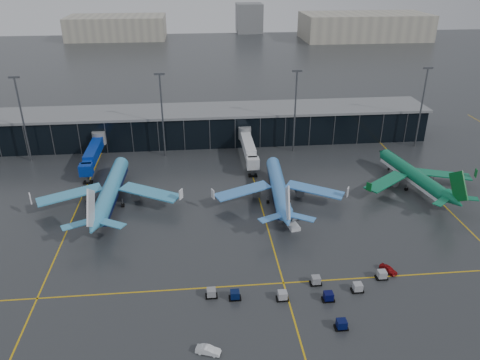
{
  "coord_description": "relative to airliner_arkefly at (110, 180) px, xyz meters",
  "views": [
    {
      "loc": [
        -5.12,
        -84.8,
        55.76
      ],
      "look_at": [
        5.0,
        18.0,
        6.0
      ],
      "focal_mm": 35.0,
      "sensor_mm": 36.0,
      "label": 1
    }
  ],
  "objects": [
    {
      "name": "service_van_white",
      "position": [
        21.88,
        -51.09,
        -5.74
      ],
      "size": [
        4.14,
        2.53,
        1.29
      ],
      "primitive_type": "imported",
      "rotation": [
        0.0,
        0.0,
        1.25
      ],
      "color": "white",
      "rests_on": "ground"
    },
    {
      "name": "flood_masts",
      "position": [
        31.65,
        29.8,
        7.43
      ],
      "size": [
        203.0,
        0.5,
        25.5
      ],
      "color": "#595B60",
      "rests_on": "ground"
    },
    {
      "name": "ground",
      "position": [
        26.65,
        -20.2,
        -6.38
      ],
      "size": [
        600.0,
        600.0,
        0.0
      ],
      "primitive_type": "plane",
      "color": "#282B2D",
      "rests_on": "ground"
    },
    {
      "name": "airliner_aer_lingus",
      "position": [
        77.86,
        1.73,
        -0.67
      ],
      "size": [
        38.32,
        42.04,
        11.42
      ],
      "primitive_type": null,
      "rotation": [
        0.0,
        0.0,
        0.17
      ],
      "color": "#0D6F49",
      "rests_on": "ground"
    },
    {
      "name": "service_van_red",
      "position": [
        57.6,
        -33.79,
        -5.75
      ],
      "size": [
        3.11,
        3.96,
        1.26
      ],
      "primitive_type": "imported",
      "rotation": [
        0.0,
        0.0,
        0.51
      ],
      "color": "#990B0F",
      "rests_on": "ground"
    },
    {
      "name": "mobile_airstair",
      "position": [
        42.47,
        -16.01,
        -5.61
      ],
      "size": [
        2.74,
        3.54,
        3.45
      ],
      "rotation": [
        0.0,
        0.0,
        0.18
      ],
      "color": "silver",
      "rests_on": "ground"
    },
    {
      "name": "taxi_lines",
      "position": [
        36.65,
        -9.59,
        -6.37
      ],
      "size": [
        220.0,
        120.0,
        0.02
      ],
      "color": "gold",
      "rests_on": "ground"
    },
    {
      "name": "baggage_carts",
      "position": [
        40.15,
        -39.46,
        -5.62
      ],
      "size": [
        34.78,
        13.72,
        1.7
      ],
      "color": "black",
      "rests_on": "ground"
    },
    {
      "name": "terminal_pier",
      "position": [
        26.65,
        41.8,
        -0.96
      ],
      "size": [
        142.0,
        17.0,
        10.7
      ],
      "color": "black",
      "rests_on": "ground"
    },
    {
      "name": "distant_hangars",
      "position": [
        76.59,
        249.88,
        2.41
      ],
      "size": [
        260.0,
        71.0,
        22.0
      ],
      "color": "#B2AD99",
      "rests_on": "ground"
    },
    {
      "name": "airliner_klm_near",
      "position": [
        41.27,
        -2.04,
        -0.44
      ],
      "size": [
        36.43,
        40.83,
        11.88
      ],
      "primitive_type": null,
      "rotation": [
        0.0,
        0.0,
        -0.07
      ],
      "color": "#438ADE",
      "rests_on": "ground"
    },
    {
      "name": "airliner_arkefly",
      "position": [
        0.0,
        0.0,
        0.0
      ],
      "size": [
        38.01,
        42.88,
        12.76
      ],
      "primitive_type": null,
      "rotation": [
        0.0,
        0.0,
        -0.04
      ],
      "color": "#3E9FCD",
      "rests_on": "ground"
    },
    {
      "name": "jet_bridges",
      "position": [
        -8.35,
        22.79,
        -1.83
      ],
      "size": [
        94.0,
        27.5,
        7.2
      ],
      "color": "#595B60",
      "rests_on": "ground"
    }
  ]
}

